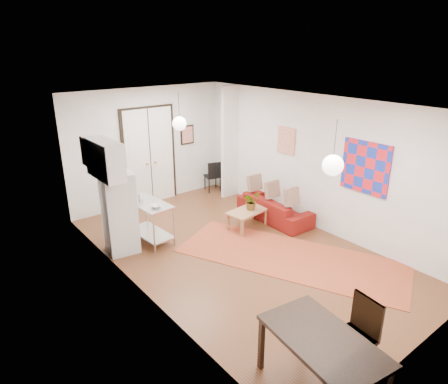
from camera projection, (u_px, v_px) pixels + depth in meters
floor at (239, 252)px, 7.86m from camera, size 7.00×7.00×0.00m
ceiling at (241, 103)px, 6.85m from camera, size 4.20×7.00×0.02m
wall_back at (148, 147)px, 9.92m from camera, size 4.20×0.02×2.90m
wall_front at (429, 257)px, 4.79m from camera, size 4.20×0.02×2.90m
wall_left at (136, 210)px, 6.13m from camera, size 0.02×7.00×2.90m
wall_right at (314, 163)px, 8.58m from camera, size 0.02×7.00×2.90m
double_doors at (150, 157)px, 9.98m from camera, size 1.44×0.06×2.50m
stub_partition at (230, 143)px, 10.30m from camera, size 0.50×0.10×2.90m
wall_cabinet at (105, 159)px, 7.18m from camera, size 0.35×1.00×0.70m
painting_popart at (365, 167)px, 7.58m from camera, size 0.05×1.00×1.00m
painting_abstract at (286, 140)px, 9.03m from camera, size 0.05×0.50×0.60m
poster_back at (187, 135)px, 10.52m from camera, size 0.40×0.03×0.50m
print_left at (86, 152)px, 7.44m from camera, size 0.03×0.44×0.54m
pendant_back at (179, 123)px, 8.54m from camera, size 0.30×0.30×0.80m
pendant_front at (333, 165)px, 5.61m from camera, size 0.30×0.30×0.80m
kilim_rug at (291, 257)px, 7.66m from camera, size 3.27×4.57×0.01m
sofa at (274, 208)px, 9.25m from camera, size 1.90×0.78×0.55m
coffee_table at (248, 213)px, 8.80m from camera, size 0.98×0.63×0.41m
potted_plant at (251, 201)px, 8.77m from camera, size 0.36×0.40×0.40m
kitchen_counter at (150, 217)px, 8.16m from camera, size 0.62×1.13×0.84m
bowl at (156, 206)px, 7.83m from camera, size 0.21×0.21×0.05m
soap_bottle at (141, 196)px, 8.18m from camera, size 0.09×0.08×0.17m
fridge at (119, 213)px, 7.65m from camera, size 0.64×0.64×1.61m
dining_table at (323, 345)px, 4.45m from camera, size 1.00×1.52×0.79m
dining_chair_near at (346, 328)px, 4.92m from camera, size 0.53×0.69×0.98m
dining_chair_far at (346, 328)px, 4.92m from camera, size 0.53×0.69×0.98m
black_side_chair at (211, 173)px, 11.06m from camera, size 0.48×0.48×0.85m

